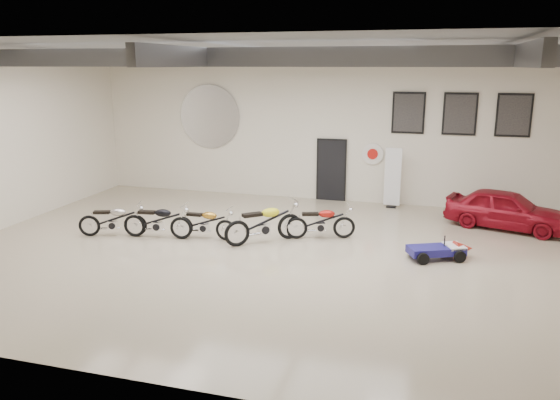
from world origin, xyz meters
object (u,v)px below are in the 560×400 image
(go_kart, at_px, (442,247))
(motorcycle_gold, at_px, (204,222))
(motorcycle_red, at_px, (320,221))
(vintage_car, at_px, (506,209))
(motorcycle_silver, at_px, (112,219))
(motorcycle_black, at_px, (157,220))
(banner_stand, at_px, (393,179))
(motorcycle_yellow, at_px, (264,222))

(go_kart, bearing_deg, motorcycle_gold, 156.30)
(motorcycle_gold, xyz_separation_m, go_kart, (6.22, 0.12, -0.16))
(motorcycle_gold, relative_size, motorcycle_red, 0.96)
(motorcycle_red, xyz_separation_m, go_kart, (3.18, -0.76, -0.18))
(go_kart, distance_m, vintage_car, 3.66)
(motorcycle_silver, height_order, motorcycle_black, motorcycle_black)
(banner_stand, distance_m, motorcycle_silver, 8.92)
(vintage_car, bearing_deg, go_kart, 167.85)
(motorcycle_red, height_order, go_kart, motorcycle_red)
(banner_stand, relative_size, motorcycle_black, 1.02)
(motorcycle_silver, bearing_deg, go_kart, -13.77)
(go_kart, xyz_separation_m, vintage_car, (1.78, 3.18, 0.27))
(go_kart, relative_size, vintage_car, 0.49)
(motorcycle_black, relative_size, motorcycle_gold, 1.08)
(vintage_car, bearing_deg, motorcycle_silver, 126.76)
(motorcycle_gold, xyz_separation_m, vintage_car, (8.00, 3.30, 0.11))
(motorcycle_red, bearing_deg, go_kart, -31.77)
(motorcycle_yellow, distance_m, go_kart, 4.57)
(motorcycle_yellow, distance_m, vintage_car, 7.09)
(motorcycle_silver, bearing_deg, motorcycle_gold, -6.95)
(motorcycle_black, height_order, go_kart, motorcycle_black)
(banner_stand, xyz_separation_m, motorcycle_yellow, (-2.97, -4.70, -0.41))
(banner_stand, relative_size, motorcycle_silver, 1.06)
(motorcycle_silver, distance_m, motorcycle_yellow, 4.24)
(banner_stand, height_order, motorcycle_gold, banner_stand)
(go_kart, bearing_deg, motorcycle_silver, 159.12)
(motorcycle_yellow, height_order, motorcycle_red, motorcycle_yellow)
(motorcycle_silver, relative_size, vintage_car, 0.55)
(go_kart, bearing_deg, vintage_car, 36.05)
(motorcycle_silver, distance_m, vintage_car, 11.19)
(banner_stand, bearing_deg, motorcycle_silver, -139.96)
(banner_stand, bearing_deg, motorcycle_yellow, -118.73)
(banner_stand, relative_size, go_kart, 1.18)
(motorcycle_silver, xyz_separation_m, motorcycle_gold, (2.53, 0.48, -0.01))
(banner_stand, relative_size, motorcycle_gold, 1.10)
(banner_stand, xyz_separation_m, vintage_car, (3.37, -1.52, -0.41))
(banner_stand, distance_m, motorcycle_black, 7.81)
(banner_stand, height_order, vintage_car, banner_stand)
(motorcycle_black, relative_size, vintage_car, 0.57)
(motorcycle_gold, height_order, vintage_car, vintage_car)
(motorcycle_gold, bearing_deg, motorcycle_silver, -170.06)
(go_kart, height_order, vintage_car, vintage_car)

